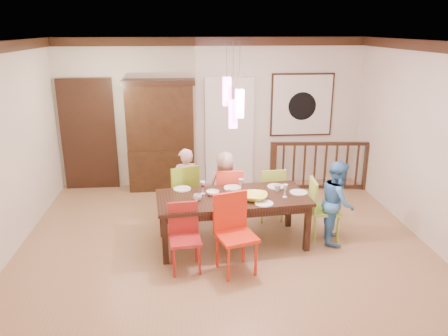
{
  "coord_description": "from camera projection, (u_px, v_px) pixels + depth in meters",
  "views": [
    {
      "loc": [
        -0.52,
        -6.01,
        3.08
      ],
      "look_at": [
        0.03,
        0.14,
        1.08
      ],
      "focal_mm": 35.0,
      "sensor_mm": 36.0,
      "label": 1
    }
  ],
  "objects": [
    {
      "name": "floor",
      "position": [
        223.0,
        238.0,
        6.69
      ],
      "size": [
        6.0,
        6.0,
        0.0
      ],
      "primitive_type": "plane",
      "color": "#A2794E",
      "rests_on": "ground"
    },
    {
      "name": "ceiling",
      "position": [
        223.0,
        41.0,
        5.79
      ],
      "size": [
        6.0,
        6.0,
        0.0
      ],
      "primitive_type": "plane",
      "rotation": [
        3.14,
        0.0,
        0.0
      ],
      "color": "white",
      "rests_on": "wall_back"
    },
    {
      "name": "wall_back",
      "position": [
        212.0,
        114.0,
        8.61
      ],
      "size": [
        6.0,
        0.0,
        6.0
      ],
      "primitive_type": "plane",
      "rotation": [
        1.57,
        0.0,
        0.0
      ],
      "color": "beige",
      "rests_on": "floor"
    },
    {
      "name": "wall_left",
      "position": [
        5.0,
        152.0,
        5.98
      ],
      "size": [
        0.0,
        5.0,
        5.0
      ],
      "primitive_type": "plane",
      "rotation": [
        1.57,
        0.0,
        1.57
      ],
      "color": "beige",
      "rests_on": "floor"
    },
    {
      "name": "wall_right",
      "position": [
        423.0,
        142.0,
        6.5
      ],
      "size": [
        0.0,
        5.0,
        5.0
      ],
      "primitive_type": "plane",
      "rotation": [
        1.57,
        0.0,
        -1.57
      ],
      "color": "beige",
      "rests_on": "floor"
    },
    {
      "name": "crown_molding",
      "position": [
        223.0,
        47.0,
        5.82
      ],
      "size": [
        6.0,
        5.0,
        0.16
      ],
      "primitive_type": null,
      "color": "black",
      "rests_on": "wall_back"
    },
    {
      "name": "panel_door",
      "position": [
        89.0,
        136.0,
        8.48
      ],
      "size": [
        1.04,
        0.07,
        2.24
      ],
      "primitive_type": "cube",
      "color": "black",
      "rests_on": "wall_back"
    },
    {
      "name": "white_doorway",
      "position": [
        229.0,
        133.0,
        8.73
      ],
      "size": [
        0.97,
        0.05,
        2.22
      ],
      "primitive_type": "cube",
      "color": "silver",
      "rests_on": "wall_back"
    },
    {
      "name": "painting",
      "position": [
        302.0,
        105.0,
        8.68
      ],
      "size": [
        1.25,
        0.06,
        1.25
      ],
      "color": "black",
      "rests_on": "wall_back"
    },
    {
      "name": "pendant_cluster",
      "position": [
        233.0,
        103.0,
        5.88
      ],
      "size": [
        0.27,
        0.21,
        1.14
      ],
      "color": "#E94696",
      "rests_on": "ceiling"
    },
    {
      "name": "dining_table",
      "position": [
        232.0,
        201.0,
        6.32
      ],
      "size": [
        2.25,
        1.18,
        0.75
      ],
      "rotation": [
        0.0,
        0.0,
        0.09
      ],
      "color": "black",
      "rests_on": "floor"
    },
    {
      "name": "chair_far_left",
      "position": [
        181.0,
        189.0,
        7.05
      ],
      "size": [
        0.59,
        0.59,
        1.01
      ],
      "rotation": [
        0.0,
        0.0,
        3.49
      ],
      "color": "#7EA321",
      "rests_on": "floor"
    },
    {
      "name": "chair_far_mid",
      "position": [
        229.0,
        191.0,
        7.1
      ],
      "size": [
        0.43,
        0.43,
        0.94
      ],
      "rotation": [
        0.0,
        0.0,
        3.12
      ],
      "color": "#F64A2C",
      "rests_on": "floor"
    },
    {
      "name": "chair_far_right",
      "position": [
        270.0,
        189.0,
        7.2
      ],
      "size": [
        0.44,
        0.44,
        0.92
      ],
      "rotation": [
        0.0,
        0.0,
        3.22
      ],
      "color": "#93B63A",
      "rests_on": "floor"
    },
    {
      "name": "chair_near_left",
      "position": [
        185.0,
        235.0,
        5.66
      ],
      "size": [
        0.45,
        0.45,
        0.89
      ],
      "rotation": [
        0.0,
        0.0,
        0.11
      ],
      "color": "#A3211D",
      "rests_on": "floor"
    },
    {
      "name": "chair_near_mid",
      "position": [
        236.0,
        230.0,
        5.59
      ],
      "size": [
        0.59,
        0.59,
        1.04
      ],
      "rotation": [
        0.0,
        0.0,
        0.3
      ],
      "color": "red",
      "rests_on": "floor"
    },
    {
      "name": "chair_end_right",
      "position": [
        325.0,
        205.0,
        6.53
      ],
      "size": [
        0.45,
        0.45,
        0.94
      ],
      "rotation": [
        0.0,
        0.0,
        1.5
      ],
      "color": "#9FD241",
      "rests_on": "floor"
    },
    {
      "name": "china_hutch",
      "position": [
        161.0,
        135.0,
        8.44
      ],
      "size": [
        1.36,
        0.46,
        2.15
      ],
      "color": "black",
      "rests_on": "floor"
    },
    {
      "name": "balustrade",
      "position": [
        320.0,
        165.0,
        8.56
      ],
      "size": [
        1.98,
        0.25,
        0.96
      ],
      "rotation": [
        0.0,
        0.0,
        -0.09
      ],
      "color": "black",
      "rests_on": "floor"
    },
    {
      "name": "person_far_left",
      "position": [
        186.0,
        186.0,
        7.08
      ],
      "size": [
        0.51,
        0.39,
        1.25
      ],
      "primitive_type": "imported",
      "rotation": [
        0.0,
        0.0,
        3.35
      ],
      "color": "#F3B9C3",
      "rests_on": "floor"
    },
    {
      "name": "person_far_mid",
      "position": [
        225.0,
        186.0,
        7.15
      ],
      "size": [
        0.62,
        0.45,
        1.18
      ],
      "primitive_type": "imported",
      "rotation": [
        0.0,
        0.0,
        3.28
      ],
      "color": "#C2AA93",
      "rests_on": "floor"
    },
    {
      "name": "person_end_right",
      "position": [
        337.0,
        202.0,
        6.43
      ],
      "size": [
        0.6,
        0.7,
        1.24
      ],
      "primitive_type": "imported",
      "rotation": [
        0.0,
        0.0,
        1.33
      ],
      "color": "#478AC7",
      "rests_on": "floor"
    },
    {
      "name": "serving_bowl",
      "position": [
        255.0,
        197.0,
        6.16
      ],
      "size": [
        0.42,
        0.42,
        0.09
      ],
      "primitive_type": "imported",
      "rotation": [
        0.0,
        0.0,
        -0.2
      ],
      "color": "yellow",
      "rests_on": "dining_table"
    },
    {
      "name": "small_bowl",
      "position": [
        213.0,
        193.0,
        6.34
      ],
      "size": [
        0.2,
        0.2,
        0.06
      ],
      "primitive_type": "imported",
      "rotation": [
        0.0,
        0.0,
        0.04
      ],
      "color": "white",
      "rests_on": "dining_table"
    },
    {
      "name": "cup_left",
      "position": [
        197.0,
        197.0,
        6.13
      ],
      "size": [
        0.12,
        0.12,
        0.09
      ],
      "primitive_type": "imported",
      "rotation": [
        0.0,
        0.0,
        -0.03
      ],
      "color": "silver",
      "rests_on": "dining_table"
    },
    {
      "name": "cup_right",
      "position": [
        277.0,
        188.0,
        6.49
      ],
      "size": [
        0.13,
        0.13,
        0.1
      ],
      "primitive_type": "imported",
      "rotation": [
        0.0,
        0.0,
        0.26
      ],
      "color": "silver",
      "rests_on": "dining_table"
    },
    {
      "name": "plate_far_left",
      "position": [
        182.0,
        189.0,
        6.56
      ],
      "size": [
        0.26,
        0.26,
        0.01
      ],
      "primitive_type": "cylinder",
      "color": "white",
      "rests_on": "dining_table"
    },
    {
      "name": "plate_far_mid",
      "position": [
        232.0,
        188.0,
        6.61
      ],
      "size": [
        0.26,
        0.26,
        0.01
      ],
      "primitive_type": "cylinder",
      "color": "white",
      "rests_on": "dining_table"
    },
    {
      "name": "plate_far_right",
      "position": [
        276.0,
        186.0,
        6.66
      ],
      "size": [
        0.26,
        0.26,
        0.01
      ],
      "primitive_type": "cylinder",
      "color": "white",
      "rests_on": "dining_table"
    },
    {
      "name": "plate_near_left",
      "position": [
        189.0,
        205.0,
        5.95
      ],
      "size": [
        0.26,
        0.26,
        0.01
      ],
      "primitive_type": "cylinder",
      "color": "white",
      "rests_on": "dining_table"
    },
    {
      "name": "plate_near_mid",
      "position": [
        264.0,
        203.0,
        6.02
      ],
      "size": [
        0.26,
        0.26,
        0.01
      ],
      "primitive_type": "cylinder",
      "color": "white",
      "rests_on": "dining_table"
    },
    {
      "name": "plate_end_right",
      "position": [
        299.0,
        192.0,
        6.43
      ],
      "size": [
        0.26,
        0.26,
        0.01
      ],
      "primitive_type": "cylinder",
      "color": "white",
      "rests_on": "dining_table"
    },
    {
      "name": "wine_glass_a",
      "position": [
        203.0,
        188.0,
        6.36
      ],
      "size": [
        0.08,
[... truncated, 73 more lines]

